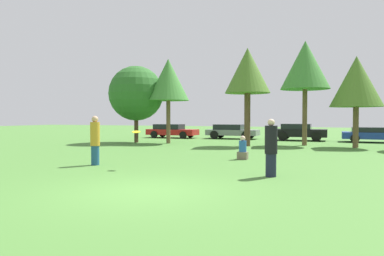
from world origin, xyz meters
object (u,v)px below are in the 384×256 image
object	(u,v)px
parked_car_black	(299,132)
parked_car_blue	(374,134)
person_thrower	(95,140)
frisbee	(136,132)
tree_0	(136,94)
parked_car_grey	(232,131)
tree_1	(168,80)
tree_2	(248,72)
tree_4	(356,82)
tree_3	(305,66)
parked_car_red	(171,131)
bystander_sitting	(243,150)
person_catcher	(271,148)

from	to	relation	value
parked_car_black	parked_car_blue	size ratio (longest dim) A/B	0.90
person_thrower	frisbee	distance (m)	1.98
tree_0	parked_car_grey	distance (m)	9.06
tree_1	tree_2	xyz separation A→B (m)	(5.60, -0.18, 0.30)
parked_car_blue	person_thrower	bearing A→B (deg)	-122.60
person_thrower	frisbee	size ratio (longest dim) A/B	6.32
tree_1	tree_4	size ratio (longest dim) A/B	1.08
tree_3	parked_car_red	xyz separation A→B (m)	(-11.59, 4.50, -4.48)
bystander_sitting	parked_car_black	xyz separation A→B (m)	(1.12, 13.81, 0.28)
tree_4	tree_0	bearing A→B (deg)	-175.53
tree_0	parked_car_blue	bearing A→B (deg)	22.37
tree_1	parked_car_blue	world-z (taller)	tree_1
tree_0	parked_car_blue	size ratio (longest dim) A/B	1.23
tree_2	tree_3	bearing A→B (deg)	28.57
tree_0	parked_car_blue	xyz separation A→B (m)	(15.83, 6.52, -2.92)
tree_1	tree_3	distance (m)	9.10
person_thrower	tree_0	bearing A→B (deg)	114.86
frisbee	tree_4	xyz separation A→B (m)	(7.64, 12.30, 2.61)
person_catcher	parked_car_black	world-z (taller)	person_catcher
person_thrower	tree_4	world-z (taller)	tree_4
bystander_sitting	parked_car_blue	bearing A→B (deg)	65.08
tree_0	parked_car_black	world-z (taller)	tree_0
tree_2	tree_4	xyz separation A→B (m)	(6.27, 1.17, -0.77)
parked_car_red	tree_3	bearing A→B (deg)	-21.53
parked_car_black	parked_car_blue	xyz separation A→B (m)	(5.19, -0.23, -0.11)
tree_3	person_thrower	bearing A→B (deg)	-117.52
person_catcher	tree_3	world-z (taller)	tree_3
person_catcher	parked_car_grey	bearing A→B (deg)	-69.55
tree_4	parked_car_blue	distance (m)	6.51
tree_3	tree_4	size ratio (longest dim) A/B	1.23
parked_car_grey	frisbee	bearing A→B (deg)	-85.30
tree_0	parked_car_red	world-z (taller)	tree_0
parked_car_grey	tree_4	bearing A→B (deg)	-32.32
parked_car_grey	parked_car_black	distance (m)	5.51
frisbee	tree_1	bearing A→B (deg)	110.48
person_thrower	tree_0	size ratio (longest dim) A/B	0.34
tree_3	person_catcher	bearing A→B (deg)	-90.08
person_thrower	tree_2	xyz separation A→B (m)	(3.31, 10.91, 3.74)
frisbee	parked_car_black	xyz separation A→B (m)	(3.93, 17.92, -0.60)
frisbee	bystander_sitting	size ratio (longest dim) A/B	0.29
bystander_sitting	parked_car_red	bearing A→B (deg)	126.05
person_thrower	tree_4	size ratio (longest dim) A/B	0.34
tree_2	person_thrower	bearing A→B (deg)	-106.86
parked_car_grey	parked_car_red	bearing A→B (deg)	-173.54
bystander_sitting	tree_3	size ratio (longest dim) A/B	0.15
person_thrower	person_catcher	size ratio (longest dim) A/B	1.06
frisbee	tree_4	world-z (taller)	tree_4
person_thrower	tree_3	distance (m)	14.93
bystander_sitting	parked_car_blue	world-z (taller)	parked_car_blue
tree_1	tree_2	size ratio (longest dim) A/B	0.95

